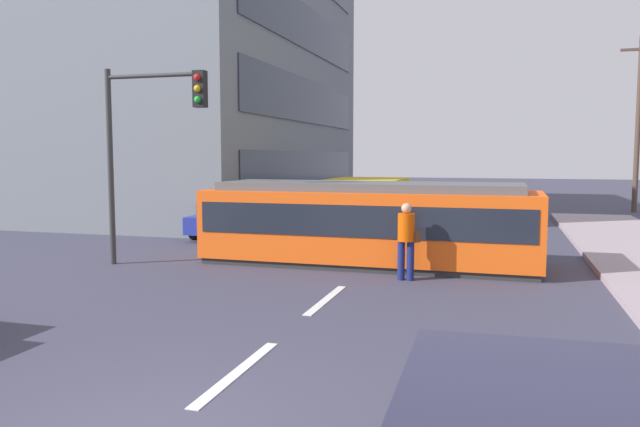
{
  "coord_description": "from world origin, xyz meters",
  "views": [
    {
      "loc": [
        3.09,
        -4.82,
        2.69
      ],
      "look_at": [
        -0.96,
        8.85,
        1.34
      ],
      "focal_mm": 34.48,
      "sensor_mm": 36.0,
      "label": 1
    }
  ],
  "objects_px": {
    "city_bus": "(361,203)",
    "parked_sedan_mid": "(236,217)",
    "utility_pole_far": "(638,121)",
    "traffic_light_mast": "(148,128)",
    "streetcar_tram": "(369,222)",
    "pedestrian_crossing": "(406,237)"
  },
  "relations": [
    {
      "from": "pedestrian_crossing",
      "to": "utility_pole_far",
      "type": "bearing_deg",
      "value": 67.25
    },
    {
      "from": "city_bus",
      "to": "utility_pole_far",
      "type": "distance_m",
      "value": 16.21
    },
    {
      "from": "city_bus",
      "to": "traffic_light_mast",
      "type": "height_order",
      "value": "traffic_light_mast"
    },
    {
      "from": "city_bus",
      "to": "pedestrian_crossing",
      "type": "height_order",
      "value": "city_bus"
    },
    {
      "from": "streetcar_tram",
      "to": "parked_sedan_mid",
      "type": "bearing_deg",
      "value": 143.65
    },
    {
      "from": "streetcar_tram",
      "to": "city_bus",
      "type": "xyz_separation_m",
      "value": [
        -1.47,
        5.63,
        0.01
      ]
    },
    {
      "from": "city_bus",
      "to": "parked_sedan_mid",
      "type": "relative_size",
      "value": 1.22
    },
    {
      "from": "city_bus",
      "to": "parked_sedan_mid",
      "type": "height_order",
      "value": "city_bus"
    },
    {
      "from": "city_bus",
      "to": "traffic_light_mast",
      "type": "distance_m",
      "value": 8.56
    },
    {
      "from": "pedestrian_crossing",
      "to": "traffic_light_mast",
      "type": "bearing_deg",
      "value": -179.25
    },
    {
      "from": "pedestrian_crossing",
      "to": "parked_sedan_mid",
      "type": "xyz_separation_m",
      "value": [
        -6.57,
        5.7,
        -0.32
      ]
    },
    {
      "from": "city_bus",
      "to": "parked_sedan_mid",
      "type": "bearing_deg",
      "value": -156.88
    },
    {
      "from": "streetcar_tram",
      "to": "traffic_light_mast",
      "type": "relative_size",
      "value": 1.72
    },
    {
      "from": "pedestrian_crossing",
      "to": "traffic_light_mast",
      "type": "relative_size",
      "value": 0.35
    },
    {
      "from": "pedestrian_crossing",
      "to": "utility_pole_far",
      "type": "relative_size",
      "value": 0.2
    },
    {
      "from": "streetcar_tram",
      "to": "parked_sedan_mid",
      "type": "xyz_separation_m",
      "value": [
        -5.38,
        3.96,
        -0.42
      ]
    },
    {
      "from": "traffic_light_mast",
      "to": "utility_pole_far",
      "type": "distance_m",
      "value": 23.92
    },
    {
      "from": "parked_sedan_mid",
      "to": "utility_pole_far",
      "type": "xyz_separation_m",
      "value": [
        14.59,
        13.43,
        3.66
      ]
    },
    {
      "from": "city_bus",
      "to": "parked_sedan_mid",
      "type": "xyz_separation_m",
      "value": [
        -3.91,
        -1.67,
        -0.44
      ]
    },
    {
      "from": "traffic_light_mast",
      "to": "streetcar_tram",
      "type": "bearing_deg",
      "value": 19.9
    },
    {
      "from": "streetcar_tram",
      "to": "utility_pole_far",
      "type": "distance_m",
      "value": 19.94
    },
    {
      "from": "parked_sedan_mid",
      "to": "utility_pole_far",
      "type": "bearing_deg",
      "value": 42.62
    }
  ]
}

